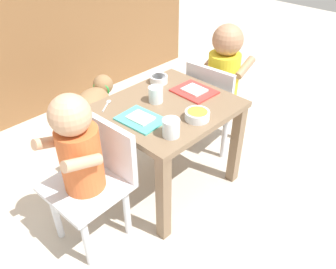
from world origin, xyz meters
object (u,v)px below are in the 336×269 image
Objects in this scene: seated_child_right at (222,74)px; water_cup_left at (171,129)px; dog at (93,106)px; food_tray_right at (194,91)px; spoon_by_left_tray at (107,104)px; water_cup_right at (156,95)px; veggie_bowl_far at (198,115)px; dining_table at (168,122)px; seated_child_left at (83,156)px; cereal_bowl_left_side at (159,79)px; food_tray_left at (141,119)px.

water_cup_left is (-0.59, -0.20, 0.05)m from seated_child_right.
food_tray_right reaches higher than dog.
spoon_by_left_tray is (-0.61, 0.15, 0.02)m from seated_child_right.
water_cup_right reaches higher than veggie_bowl_far.
spoon_by_left_tray is at bearing 94.75° from water_cup_left.
veggie_bowl_far reaches higher than dining_table.
seated_child_left is at bearing -126.19° from dog.
water_cup_left is 1.01× the size of water_cup_right.
seated_child_left is 0.42m from water_cup_right.
seated_child_right is 0.48m from veggie_bowl_far.
seated_child_left is at bearing -177.53° from seated_child_right.
dining_table is 6.44× the size of cereal_bowl_left_side.
cereal_bowl_left_side is (0.14, -0.39, 0.25)m from dog.
food_tray_left is 0.22m from veggie_bowl_far.
water_cup_left is 0.81× the size of cereal_bowl_left_side.
water_cup_right is at bearing -37.76° from spoon_by_left_tray.
seated_child_left is 9.70× the size of water_cup_left.
water_cup_right is at bearing 160.43° from food_tray_right.
water_cup_right is 0.69× the size of veggie_bowl_far.
water_cup_left is 0.78× the size of spoon_by_left_tray.
food_tray_left is 2.70× the size of water_cup_left.
cereal_bowl_left_side is 0.30m from spoon_by_left_tray.
seated_child_right is 0.28m from food_tray_right.
seated_child_left reaches higher than water_cup_right.
food_tray_left is 0.19m from spoon_by_left_tray.
food_tray_right is 2.13× the size of cereal_bowl_left_side.
seated_child_left is 0.46m from veggie_bowl_far.
seated_child_right reaches higher than water_cup_right.
veggie_bowl_far is at bearing -88.34° from dog.
seated_child_left is 7.90× the size of cereal_bowl_left_side.
food_tray_left is 2.10× the size of spoon_by_left_tray.
water_cup_left is at bearing -161.10° from seated_child_right.
water_cup_right is at bearing 58.37° from water_cup_left.
spoon_by_left_tray is at bearing 95.91° from food_tray_left.
veggie_bowl_far is 1.12× the size of spoon_by_left_tray.
dining_table is 0.25m from water_cup_left.
cereal_bowl_left_side reaches higher than dog.
food_tray_left is 1.88× the size of veggie_bowl_far.
seated_child_right is (0.86, 0.04, 0.01)m from seated_child_left.
dining_table reaches higher than dog.
seated_child_left is 3.71× the size of food_tray_right.
food_tray_right is 2.62× the size of water_cup_left.
seated_child_left is at bearing -172.15° from water_cup_right.
dog is at bearing 91.66° from veggie_bowl_far.
spoon_by_left_tray is at bearing 150.90° from food_tray_right.
dining_table is at bearing -123.77° from cereal_bowl_left_side.
seated_child_left reaches higher than spoon_by_left_tray.
dog is 0.78m from water_cup_left.
seated_child_right reaches higher than dog.
seated_child_left is 9.75× the size of water_cup_right.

